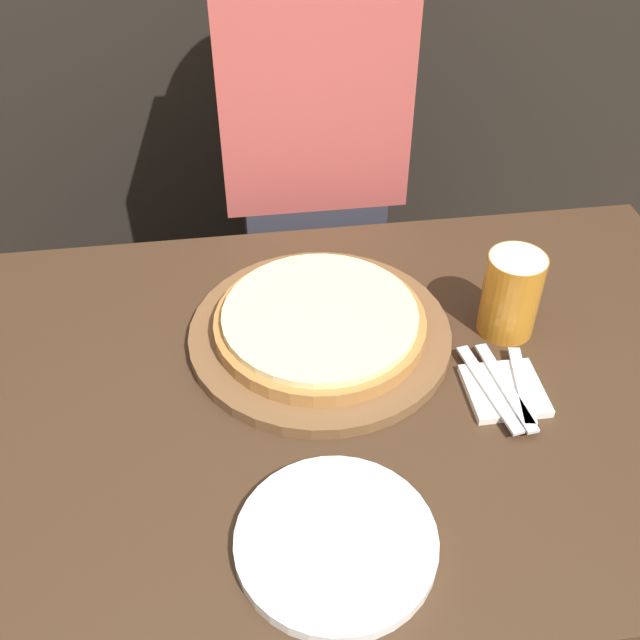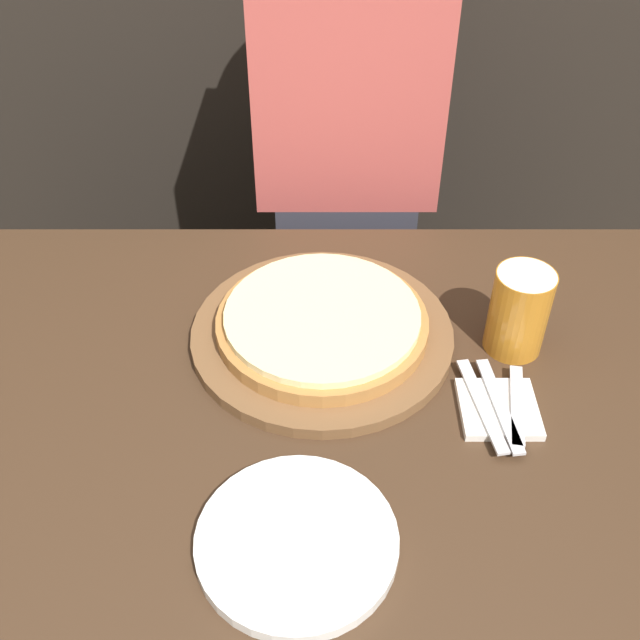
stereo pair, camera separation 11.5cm
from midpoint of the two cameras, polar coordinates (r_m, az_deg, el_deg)
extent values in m
plane|color=#756047|center=(1.71, -0.50, -22.56)|extent=(12.00, 12.00, 0.00)
cube|color=#3D2819|center=(1.39, -0.59, -15.89)|extent=(1.47, 0.83, 0.73)
cylinder|color=brown|center=(1.17, 2.81, -1.22)|extent=(0.41, 0.41, 0.02)
cylinder|color=#A87038|center=(1.16, 2.85, -0.42)|extent=(0.33, 0.33, 0.02)
cylinder|color=beige|center=(1.15, 2.88, 0.25)|extent=(0.30, 0.30, 0.01)
cylinder|color=#B7701E|center=(1.18, 17.49, 0.54)|extent=(0.09, 0.09, 0.14)
cylinder|color=white|center=(1.14, 18.11, 2.88)|extent=(0.09, 0.09, 0.02)
cylinder|color=white|center=(0.94, 1.77, -16.69)|extent=(0.25, 0.25, 0.02)
cube|color=white|center=(1.11, 16.23, -6.62)|extent=(0.11, 0.11, 0.01)
cube|color=silver|center=(1.10, 15.06, -6.37)|extent=(0.05, 0.18, 0.00)
cube|color=silver|center=(1.11, 16.32, -6.32)|extent=(0.04, 0.18, 0.00)
cube|color=silver|center=(1.11, 17.56, -6.28)|extent=(0.04, 0.15, 0.00)
cube|color=#33333D|center=(1.80, 3.37, 0.35)|extent=(0.29, 0.20, 0.71)
cube|color=#B74C47|center=(1.49, 4.25, 17.00)|extent=(0.36, 0.20, 0.42)
camera|label=1|loc=(0.06, -87.13, 2.52)|focal=42.00mm
camera|label=2|loc=(0.06, 92.87, -2.52)|focal=42.00mm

